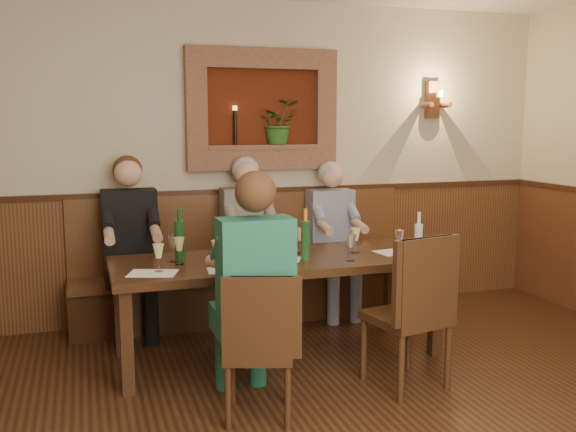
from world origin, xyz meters
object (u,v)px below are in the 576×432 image
(person_bench_mid, at_px, (249,255))
(wine_bottle_green_a, at_px, (305,239))
(person_bench_right, at_px, (333,253))
(person_chair_front, at_px, (252,310))
(dining_table, at_px, (277,268))
(water_bottle, at_px, (418,240))
(spittoon_bucket, at_px, (261,244))
(bench, at_px, (246,283))
(person_bench_left, at_px, (132,262))
(chair_near_right, at_px, (408,342))
(chair_near_left, at_px, (259,375))
(wine_bottle_green_b, at_px, (180,240))

(person_bench_mid, height_order, wine_bottle_green_a, person_bench_mid)
(person_bench_right, height_order, person_chair_front, person_chair_front)
(dining_table, bearing_deg, water_bottle, -17.67)
(dining_table, height_order, spittoon_bucket, spittoon_bucket)
(bench, distance_m, person_bench_left, 1.03)
(chair_near_right, distance_m, person_bench_mid, 1.79)
(dining_table, xyz_separation_m, chair_near_left, (-0.40, -0.95, -0.41))
(spittoon_bucket, bearing_deg, wine_bottle_green_a, -13.71)
(chair_near_right, xyz_separation_m, person_chair_front, (-1.05, 0.03, 0.31))
(person_bench_mid, relative_size, spittoon_bucket, 6.02)
(chair_near_left, bearing_deg, bench, 95.60)
(wine_bottle_green_b, bearing_deg, person_bench_left, 111.12)
(bench, height_order, spittoon_bucket, bench)
(chair_near_right, relative_size, water_bottle, 3.04)
(water_bottle, bearing_deg, bench, 128.19)
(chair_near_left, relative_size, chair_near_right, 0.87)
(person_chair_front, relative_size, water_bottle, 4.31)
(wine_bottle_green_a, bearing_deg, person_bench_right, 57.65)
(chair_near_left, distance_m, person_bench_mid, 1.86)
(chair_near_left, distance_m, person_bench_right, 2.17)
(chair_near_right, distance_m, water_bottle, 0.83)
(dining_table, distance_m, spittoon_bucket, 0.24)
(wine_bottle_green_b, bearing_deg, chair_near_left, -74.02)
(dining_table, bearing_deg, person_bench_left, 139.77)
(person_bench_mid, height_order, person_chair_front, person_chair_front)
(chair_near_right, height_order, wine_bottle_green_a, wine_bottle_green_a)
(person_bench_left, bearing_deg, dining_table, -40.23)
(bench, relative_size, wine_bottle_green_a, 8.00)
(bench, bearing_deg, person_bench_right, -7.58)
(spittoon_bucket, bearing_deg, person_bench_left, 134.01)
(person_bench_left, height_order, wine_bottle_green_b, person_bench_left)
(chair_near_left, distance_m, spittoon_bucket, 1.12)
(chair_near_right, bearing_deg, chair_near_left, 175.75)
(chair_near_left, xyz_separation_m, water_bottle, (1.39, 0.63, 0.62))
(bench, xyz_separation_m, chair_near_left, (-0.40, -1.89, -0.07))
(person_chair_front, bearing_deg, water_bottle, 18.35)
(chair_near_left, xyz_separation_m, chair_near_right, (1.06, 0.14, 0.04))
(person_bench_right, xyz_separation_m, person_chair_front, (-1.18, -1.61, 0.04))
(person_bench_left, xyz_separation_m, wine_bottle_green_a, (1.17, -0.96, 0.29))
(spittoon_bucket, bearing_deg, water_bottle, -13.47)
(spittoon_bucket, relative_size, wine_bottle_green_a, 0.64)
(chair_near_right, xyz_separation_m, spittoon_bucket, (-0.79, 0.76, 0.57))
(chair_near_left, bearing_deg, person_bench_left, 125.83)
(chair_near_left, bearing_deg, chair_near_right, 25.30)
(bench, height_order, chair_near_right, bench)
(dining_table, distance_m, person_bench_right, 1.15)
(person_bench_mid, height_order, person_bench_right, person_bench_mid)
(dining_table, distance_m, wine_bottle_green_a, 0.31)
(bench, distance_m, water_bottle, 1.70)
(spittoon_bucket, relative_size, wine_bottle_green_b, 0.62)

